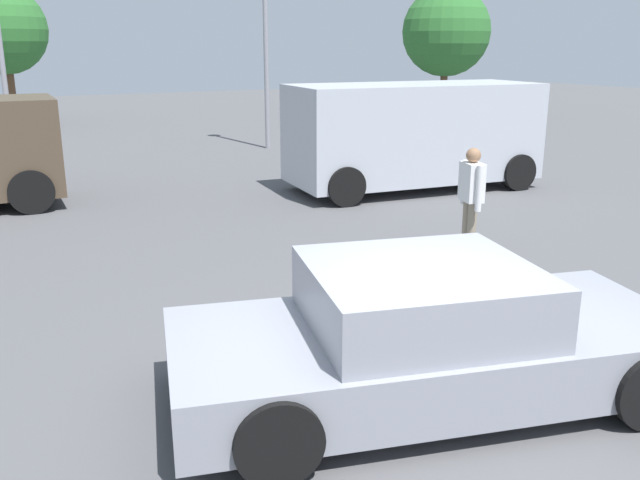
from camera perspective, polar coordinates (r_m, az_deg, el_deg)
The scene contains 6 objects.
ground_plane at distance 5.90m, azimuth 9.23°, elevation -14.07°, with size 80.00×80.00×0.00m, color #515154.
sedan_foreground at distance 5.90m, azimuth 8.94°, elevation -8.02°, with size 4.67×2.82×1.19m.
van_white at distance 14.45m, azimuth 7.79°, elevation 8.86°, with size 5.33×2.61×2.18m.
pedestrian at distance 10.01m, azimuth 12.53°, elevation 3.94°, with size 0.34×0.55×1.54m.
tree_back_right at distance 30.40m, azimuth 10.51°, elevation 16.74°, with size 3.69×3.69×5.32m.
tree_far_right at distance 28.62m, azimuth -25.04°, elevation 15.60°, with size 3.24×3.24×5.10m.
Camera 1 is at (-3.16, -4.02, 2.93)m, focal length 38.28 mm.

